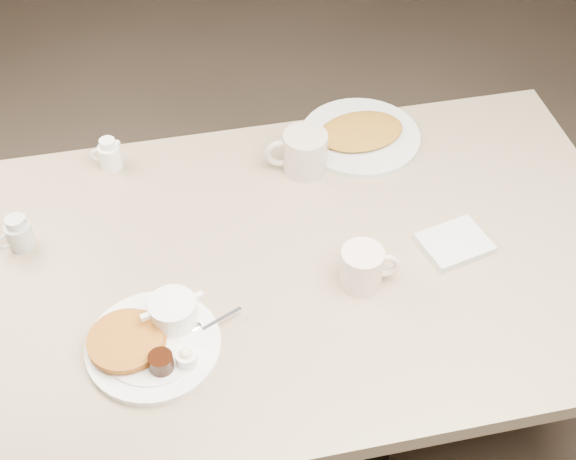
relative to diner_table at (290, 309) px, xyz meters
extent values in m
cube|color=#4C3F33|center=(0.00, 0.00, -0.59)|extent=(7.00, 8.00, 0.02)
cube|color=tan|center=(0.00, 0.00, 0.15)|extent=(1.50, 0.90, 0.04)
cylinder|color=black|center=(0.00, 0.00, -0.21)|extent=(0.14, 0.14, 0.69)
cylinder|color=black|center=(0.00, 0.00, -0.57)|extent=(0.56, 0.56, 0.03)
cylinder|color=white|center=(-0.30, -0.17, 0.18)|extent=(0.32, 0.32, 0.01)
cylinder|color=white|center=(-0.30, -0.17, 0.19)|extent=(0.24, 0.24, 0.00)
cylinder|color=#B3661D|center=(-0.35, -0.16, 0.19)|extent=(0.18, 0.18, 0.01)
cylinder|color=#B3661D|center=(-0.35, -0.16, 0.20)|extent=(0.18, 0.18, 0.01)
cylinder|color=white|center=(-0.25, -0.12, 0.21)|extent=(0.11, 0.11, 0.05)
cube|color=white|center=(-0.31, -0.13, 0.23)|extent=(0.02, 0.02, 0.01)
cube|color=white|center=(-0.20, -0.11, 0.23)|extent=(0.02, 0.02, 0.01)
ellipsoid|color=white|center=(-0.27, -0.12, 0.22)|extent=(0.05, 0.05, 0.03)
ellipsoid|color=white|center=(-0.24, -0.12, 0.22)|extent=(0.05, 0.05, 0.02)
cylinder|color=black|center=(-0.29, -0.22, 0.20)|extent=(0.06, 0.06, 0.04)
cylinder|color=white|center=(-0.24, -0.22, 0.20)|extent=(0.05, 0.05, 0.03)
ellipsoid|color=#FFEEBB|center=(-0.24, -0.22, 0.21)|extent=(0.03, 0.03, 0.02)
cube|color=white|center=(-0.17, -0.14, 0.19)|extent=(0.10, 0.05, 0.00)
ellipsoid|color=white|center=(-0.22, -0.15, 0.19)|extent=(0.04, 0.03, 0.01)
cylinder|color=silver|center=(0.13, -0.09, 0.21)|extent=(0.10, 0.10, 0.09)
cylinder|color=black|center=(0.13, -0.09, 0.25)|extent=(0.08, 0.08, 0.01)
torus|color=silver|center=(0.18, -0.09, 0.21)|extent=(0.06, 0.02, 0.06)
cube|color=silver|center=(0.35, -0.04, 0.18)|extent=(0.16, 0.14, 0.02)
cylinder|color=beige|center=(0.09, 0.27, 0.22)|extent=(0.12, 0.12, 0.10)
torus|color=beige|center=(0.04, 0.28, 0.22)|extent=(0.08, 0.03, 0.08)
cylinder|color=beige|center=(-0.55, 0.16, 0.20)|extent=(0.06, 0.06, 0.06)
cylinder|color=beige|center=(-0.55, 0.16, 0.24)|extent=(0.05, 0.05, 0.02)
cone|color=beige|center=(-0.53, 0.17, 0.24)|extent=(0.03, 0.03, 0.02)
torus|color=beige|center=(-0.58, 0.14, 0.20)|extent=(0.04, 0.03, 0.04)
cylinder|color=white|center=(-0.35, 0.37, 0.20)|extent=(0.06, 0.06, 0.06)
cylinder|color=white|center=(-0.35, 0.37, 0.24)|extent=(0.05, 0.05, 0.02)
cone|color=white|center=(-0.33, 0.37, 0.24)|extent=(0.02, 0.02, 0.02)
torus|color=white|center=(-0.38, 0.38, 0.20)|extent=(0.04, 0.02, 0.04)
cylinder|color=silver|center=(0.25, 0.35, 0.18)|extent=(0.33, 0.33, 0.01)
ellipsoid|color=#A27222|center=(0.25, 0.35, 0.19)|extent=(0.23, 0.18, 0.02)
camera|label=1|loc=(-0.23, -1.06, 1.41)|focal=48.95mm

